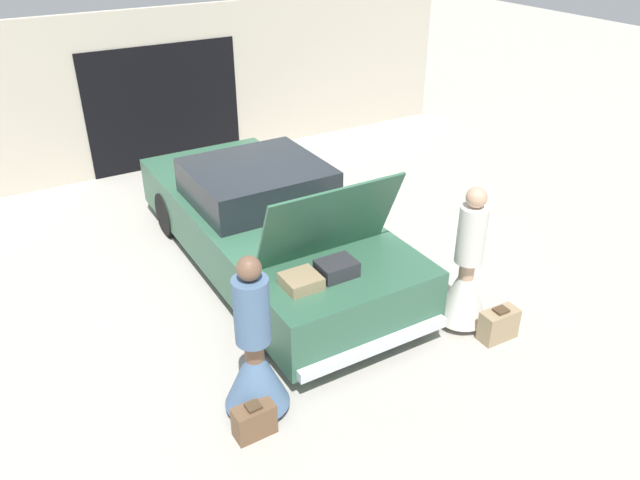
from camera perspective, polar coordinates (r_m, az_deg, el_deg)
ground_plane at (r=8.66m, az=-4.59°, el=-2.10°), size 40.00×40.00×0.00m
garage_wall_back at (r=11.79m, az=-14.30°, el=13.12°), size 12.00×0.14×2.80m
car at (r=8.37m, az=-4.83°, el=1.56°), size 2.00×5.05×1.83m
person_left at (r=6.04m, az=-5.98°, el=-10.77°), size 0.64×0.64×1.75m
person_right at (r=7.33m, az=13.18°, el=-3.37°), size 0.60×0.60×1.76m
suitcase_beside_left_person at (r=6.10m, az=-6.03°, el=-16.08°), size 0.40×0.21×0.36m
suitcase_beside_right_person at (r=7.43m, az=16.01°, el=-7.44°), size 0.45×0.23×0.40m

